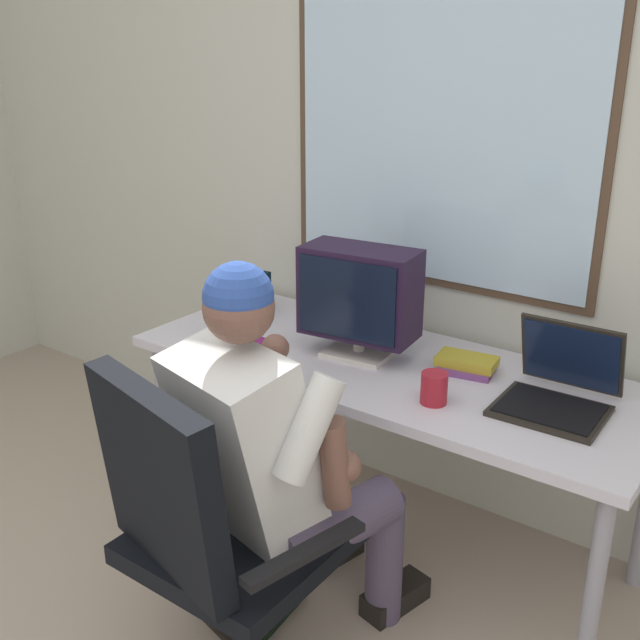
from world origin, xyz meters
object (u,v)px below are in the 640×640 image
(person_seated, at_px, (278,454))
(wine_glass, at_px, (217,315))
(coffee_mug, at_px, (434,388))
(crt_monitor, at_px, (359,294))
(desk_speaker, at_px, (260,292))
(office_chair, at_px, (205,521))
(cd_case, at_px, (263,346))
(desk, at_px, (387,380))
(book_stack, at_px, (467,364))
(laptop, at_px, (560,385))

(person_seated, distance_m, wine_glass, 0.78)
(wine_glass, relative_size, coffee_mug, 1.49)
(crt_monitor, bearing_deg, desk_speaker, 166.11)
(desk_speaker, distance_m, coffee_mug, 1.03)
(office_chair, height_order, crt_monitor, crt_monitor)
(coffee_mug, bearing_deg, office_chair, -114.89)
(desk_speaker, bearing_deg, coffee_mug, -18.20)
(cd_case, relative_size, coffee_mug, 1.46)
(office_chair, distance_m, desk_speaker, 1.23)
(office_chair, bearing_deg, coffee_mug, 65.11)
(desk, bearing_deg, office_chair, -93.13)
(book_stack, bearing_deg, wine_glass, -162.00)
(person_seated, distance_m, laptop, 0.89)
(office_chair, relative_size, crt_monitor, 2.34)
(wine_glass, distance_m, book_stack, 0.93)
(person_seated, height_order, desk_speaker, person_seated)
(book_stack, relative_size, cd_case, 1.45)
(desk_speaker, bearing_deg, wine_glass, -77.74)
(person_seated, relative_size, coffee_mug, 12.45)
(desk, relative_size, laptop, 5.24)
(wine_glass, bearing_deg, book_stack, 18.00)
(desk_speaker, bearing_deg, laptop, -4.48)
(laptop, xyz_separation_m, desk_speaker, (-1.29, 0.10, 0.02))
(office_chair, height_order, coffee_mug, office_chair)
(wine_glass, bearing_deg, coffee_mug, 0.64)
(crt_monitor, relative_size, book_stack, 1.98)
(office_chair, xyz_separation_m, desk_speaker, (-0.65, 1.01, 0.26))
(laptop, height_order, desk_speaker, laptop)
(laptop, bearing_deg, crt_monitor, -176.60)
(person_seated, xyz_separation_m, desk_speaker, (-0.70, 0.76, 0.15))
(person_seated, bearing_deg, crt_monitor, 101.63)
(desk, bearing_deg, coffee_mug, -32.71)
(desk, height_order, crt_monitor, crt_monitor)
(crt_monitor, relative_size, laptop, 1.21)
(laptop, height_order, coffee_mug, laptop)
(laptop, bearing_deg, wine_glass, -169.34)
(crt_monitor, distance_m, book_stack, 0.44)
(desk, height_order, book_stack, book_stack)
(person_seated, distance_m, cd_case, 0.65)
(desk, relative_size, book_stack, 8.60)
(crt_monitor, bearing_deg, cd_case, -155.19)
(crt_monitor, distance_m, coffee_mug, 0.47)
(desk_speaker, relative_size, coffee_mug, 1.69)
(laptop, height_order, wine_glass, laptop)
(laptop, bearing_deg, cd_case, -169.57)
(crt_monitor, bearing_deg, person_seated, -78.37)
(laptop, relative_size, cd_case, 2.38)
(coffee_mug, bearing_deg, book_stack, 94.36)
(office_chair, xyz_separation_m, crt_monitor, (-0.07, 0.87, 0.40))
(crt_monitor, relative_size, cd_case, 2.87)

